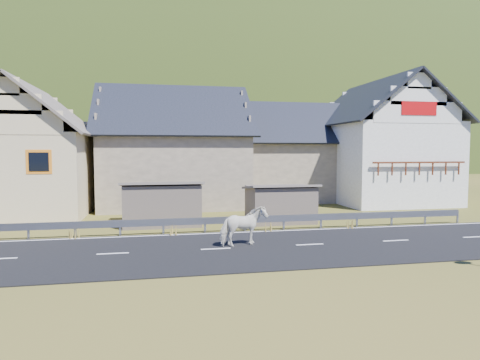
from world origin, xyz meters
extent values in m
plane|color=#3D4214|center=(0.00, 0.00, 0.00)|extent=(160.00, 160.00, 0.00)
cube|color=black|center=(0.00, 0.00, 0.02)|extent=(60.00, 7.00, 0.04)
cube|color=silver|center=(0.00, 0.00, 0.04)|extent=(60.00, 6.60, 0.01)
cube|color=#93969B|center=(0.00, 3.68, 0.58)|extent=(28.00, 0.08, 0.34)
cube|color=#93969B|center=(-8.00, 3.70, 0.35)|extent=(0.10, 0.06, 0.70)
cube|color=#93969B|center=(-6.00, 3.70, 0.35)|extent=(0.10, 0.06, 0.70)
cube|color=#93969B|center=(-4.00, 3.70, 0.35)|extent=(0.10, 0.06, 0.70)
cube|color=#93969B|center=(-2.00, 3.70, 0.35)|extent=(0.10, 0.06, 0.70)
cube|color=#93969B|center=(0.00, 3.70, 0.35)|extent=(0.10, 0.06, 0.70)
cube|color=#93969B|center=(2.00, 3.70, 0.35)|extent=(0.10, 0.06, 0.70)
cube|color=#93969B|center=(4.00, 3.70, 0.35)|extent=(0.10, 0.06, 0.70)
cube|color=#93969B|center=(6.00, 3.70, 0.35)|extent=(0.10, 0.06, 0.70)
cube|color=#93969B|center=(8.00, 3.70, 0.35)|extent=(0.10, 0.06, 0.70)
cube|color=#93969B|center=(10.00, 3.70, 0.35)|extent=(0.10, 0.06, 0.70)
cube|color=#93969B|center=(12.00, 3.70, 0.35)|extent=(0.10, 0.06, 0.70)
cube|color=#93969B|center=(14.00, 3.70, 0.35)|extent=(0.10, 0.06, 0.70)
cube|color=#716255|center=(-2.00, 6.50, 1.10)|extent=(4.30, 3.30, 2.40)
cube|color=#716255|center=(4.50, 6.00, 1.00)|extent=(3.80, 2.90, 2.20)
cube|color=beige|center=(-10.00, 12.00, 2.50)|extent=(7.00, 9.00, 5.00)
cube|color=orange|center=(-8.40, 7.50, 3.40)|extent=(1.30, 0.12, 1.30)
cube|color=tan|center=(-12.00, 13.50, 6.56)|extent=(0.70, 0.70, 2.40)
cube|color=tan|center=(-1.00, 15.00, 2.50)|extent=(10.00, 9.00, 5.00)
cube|color=tan|center=(9.00, 17.00, 2.30)|extent=(9.00, 8.00, 4.60)
cube|color=white|center=(15.00, 14.00, 3.00)|extent=(8.00, 10.00, 6.00)
cube|color=#B4070B|center=(15.00, 8.97, 6.80)|extent=(2.60, 0.06, 0.90)
cube|color=#5D2712|center=(15.00, 8.75, 3.20)|extent=(6.80, 0.12, 0.12)
ellipsoid|color=#22350F|center=(5.00, 180.00, -20.00)|extent=(440.00, 280.00, 260.00)
imported|color=silver|center=(1.22, 0.36, 0.86)|extent=(1.42, 2.12, 1.64)
camera|label=1|loc=(-2.39, -16.86, 4.02)|focal=32.00mm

